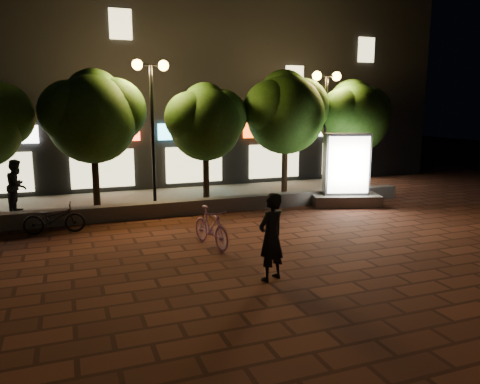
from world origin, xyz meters
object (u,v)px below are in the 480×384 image
street_lamp_right (326,101)px  ad_kiosk (346,177)px  tree_mid (206,119)px  scooter_pink (211,227)px  tree_right (286,110)px  pedestrian (17,186)px  tree_left (94,113)px  rider (271,237)px  scooter_parked (54,218)px  tree_far_right (354,114)px  street_lamp_left (151,96)px

street_lamp_right → ad_kiosk: size_ratio=1.80×
tree_mid → street_lamp_right: street_lamp_right is taller
street_lamp_right → scooter_pink: (-6.44, -5.06, -3.37)m
tree_right → pedestrian: tree_right is taller
tree_left → ad_kiosk: 9.35m
rider → scooter_parked: rider is taller
scooter_parked → street_lamp_right: bearing=-74.3°
street_lamp_right → ad_kiosk: (-0.14, -1.84, -2.80)m
tree_far_right → tree_mid: bearing=-180.0°
street_lamp_right → scooter_parked: street_lamp_right is taller
ad_kiosk → rider: ad_kiosk is taller
tree_right → pedestrian: 10.27m
street_lamp_right → tree_right: bearing=170.9°
street_lamp_left → street_lamp_right: bearing=0.0°
rider → pedestrian: size_ratio=1.04×
tree_mid → tree_right: size_ratio=0.89×
street_lamp_left → tree_right: bearing=2.8°
tree_mid → scooter_parked: 6.55m
tree_far_right → street_lamp_left: street_lamp_left is taller
scooter_pink → pedestrian: bearing=118.1°
tree_far_right → rider: 11.29m
scooter_pink → rider: size_ratio=0.93×
tree_right → scooter_parked: 9.57m
ad_kiosk → scooter_pink: (-6.30, -3.22, -0.57)m
tree_mid → tree_right: (3.31, 0.00, 0.35)m
tree_mid → scooter_pink: bearing=-105.7°
ad_kiosk → pedestrian: bearing=166.2°
ad_kiosk → rider: size_ratio=1.47×
street_lamp_right → street_lamp_left: bearing=180.0°
tree_left → pedestrian: size_ratio=2.68×
tree_right → street_lamp_left: size_ratio=0.98×
tree_left → street_lamp_right: 8.96m
rider → scooter_parked: bearing=-76.1°
rider → scooter_pink: bearing=-104.3°
tree_mid → pedestrian: (-6.61, 0.71, -2.22)m
ad_kiosk → tree_far_right: bearing=51.0°
tree_mid → street_lamp_left: 2.22m
tree_right → rider: tree_right is taller
tree_far_right → pedestrian: tree_far_right is taller
scooter_pink → pedestrian: size_ratio=0.96×
tree_left → tree_far_right: tree_left is taller
street_lamp_left → scooter_pink: bearing=-83.7°
tree_mid → street_lamp_left: (-2.05, -0.26, 0.81)m
tree_mid → pedestrian: size_ratio=2.47×
tree_right → street_lamp_left: 5.38m
street_lamp_left → scooter_parked: 5.37m
street_lamp_right → scooter_parked: (-10.35, -2.20, -3.44)m
tree_far_right → pedestrian: 13.35m
rider → tree_left: bearing=-93.9°
rider → ad_kiosk: bearing=-158.5°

